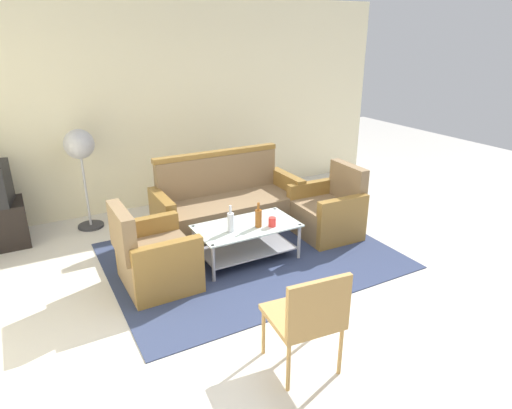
{
  "coord_description": "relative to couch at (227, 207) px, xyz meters",
  "views": [
    {
      "loc": [
        -2.16,
        -3.0,
        2.35
      ],
      "look_at": [
        -0.06,
        0.8,
        0.65
      ],
      "focal_mm": 31.11,
      "sensor_mm": 36.0,
      "label": 1
    }
  ],
  "objects": [
    {
      "name": "wicker_chair",
      "position": [
        -0.57,
        -2.55,
        0.18
      ],
      "size": [
        0.53,
        0.53,
        0.84
      ],
      "rotation": [
        0.0,
        0.0,
        -0.1
      ],
      "color": "#AD844C",
      "rests_on": "ground"
    },
    {
      "name": "armchair_left",
      "position": [
        -1.18,
        -0.83,
        -0.03
      ],
      "size": [
        0.71,
        0.77,
        0.85
      ],
      "rotation": [
        0.0,
        0.0,
        -1.56
      ],
      "color": "#7F6647",
      "rests_on": "rug"
    },
    {
      "name": "couch",
      "position": [
        0.0,
        0.0,
        0.0
      ],
      "size": [
        1.8,
        0.75,
        0.96
      ],
      "rotation": [
        0.0,
        0.0,
        3.14
      ],
      "color": "#7F6647",
      "rests_on": "rug"
    },
    {
      "name": "rug",
      "position": [
        -0.08,
        -0.75,
        -0.31
      ],
      "size": [
        3.03,
        2.3,
        0.01
      ],
      "primitive_type": "cube",
      "color": "#2D3856",
      "rests_on": "ground"
    },
    {
      "name": "ground_plane",
      "position": [
        -0.01,
        -1.66,
        -0.32
      ],
      "size": [
        14.0,
        14.0,
        0.0
      ],
      "primitive_type": "plane",
      "color": "beige"
    },
    {
      "name": "pedestal_fan",
      "position": [
        -1.5,
        0.94,
        0.7
      ],
      "size": [
        0.36,
        0.36,
        1.27
      ],
      "color": "#2D2D33",
      "rests_on": "ground"
    },
    {
      "name": "coffee_table",
      "position": [
        -0.15,
        -0.81,
        -0.04
      ],
      "size": [
        1.1,
        0.6,
        0.4
      ],
      "color": "silver",
      "rests_on": "rug"
    },
    {
      "name": "armchair_right",
      "position": [
        1.02,
        -0.7,
        -0.03
      ],
      "size": [
        0.72,
        0.78,
        0.85
      ],
      "rotation": [
        0.0,
        0.0,
        1.54
      ],
      "color": "#7F6647",
      "rests_on": "rug"
    },
    {
      "name": "cup",
      "position": [
        0.08,
        -0.96,
        0.14
      ],
      "size": [
        0.08,
        0.08,
        0.1
      ],
      "primitive_type": "cylinder",
      "color": "red",
      "rests_on": "coffee_table"
    },
    {
      "name": "wall_back",
      "position": [
        -0.01,
        1.4,
        1.08
      ],
      "size": [
        6.52,
        0.12,
        2.8
      ],
      "color": "beige",
      "rests_on": "ground"
    },
    {
      "name": "bottle_brown",
      "position": [
        -0.06,
        -0.9,
        0.2
      ],
      "size": [
        0.07,
        0.07,
        0.27
      ],
      "color": "brown",
      "rests_on": "coffee_table"
    },
    {
      "name": "bottle_clear",
      "position": [
        -0.37,
        -0.86,
        0.2
      ],
      "size": [
        0.07,
        0.07,
        0.29
      ],
      "color": "silver",
      "rests_on": "coffee_table"
    }
  ]
}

